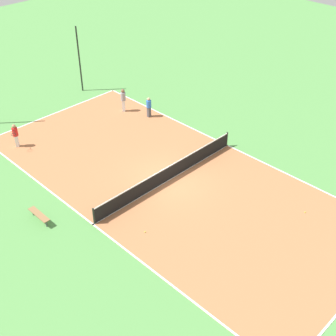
% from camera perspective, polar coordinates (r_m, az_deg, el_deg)
% --- Properties ---
extents(ground_plane, '(80.00, 80.00, 0.00)m').
position_cam_1_polar(ground_plane, '(27.63, 0.00, -1.53)').
color(ground_plane, '#518E47').
extents(court_surface, '(11.17, 23.77, 0.02)m').
position_cam_1_polar(court_surface, '(27.62, 0.00, -1.52)').
color(court_surface, '#AD6B42').
rests_on(court_surface, ground_plane).
extents(tennis_net, '(10.97, 0.10, 1.03)m').
position_cam_1_polar(tennis_net, '(27.31, 0.00, -0.61)').
color(tennis_net, black).
rests_on(tennis_net, court_surface).
extents(bench, '(0.36, 1.58, 0.45)m').
position_cam_1_polar(bench, '(25.49, -15.45, -5.54)').
color(bench, olive).
rests_on(bench, ground_plane).
extents(player_near_blue, '(0.37, 0.37, 1.51)m').
position_cam_1_polar(player_near_blue, '(33.91, -2.36, 7.56)').
color(player_near_blue, '#4C4C51').
rests_on(player_near_blue, court_surface).
extents(player_coach_red, '(0.82, 0.95, 1.63)m').
position_cam_1_polar(player_coach_red, '(31.82, -18.11, 3.96)').
color(player_coach_red, white).
rests_on(player_coach_red, court_surface).
extents(player_baseline_gray, '(0.51, 0.51, 1.77)m').
position_cam_1_polar(player_baseline_gray, '(34.71, -5.48, 8.42)').
color(player_baseline_gray, white).
rests_on(player_baseline_gray, court_surface).
extents(tennis_ball_midcourt, '(0.07, 0.07, 0.07)m').
position_cam_1_polar(tennis_ball_midcourt, '(24.12, -2.81, -7.78)').
color(tennis_ball_midcourt, '#CCE033').
rests_on(tennis_ball_midcourt, court_surface).
extents(tennis_ball_far_baseline, '(0.07, 0.07, 0.07)m').
position_cam_1_polar(tennis_ball_far_baseline, '(26.32, 16.36, -5.18)').
color(tennis_ball_far_baseline, '#CCE033').
rests_on(tennis_ball_far_baseline, court_surface).
extents(fence_post_back_right, '(0.12, 0.12, 5.22)m').
position_cam_1_polar(fence_post_back_right, '(37.84, -10.76, 12.86)').
color(fence_post_back_right, black).
rests_on(fence_post_back_right, ground_plane).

